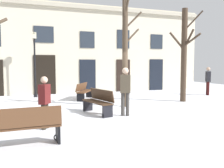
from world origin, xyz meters
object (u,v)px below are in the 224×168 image
object	(u,v)px
bench_far_corner	(98,101)
person_strolling	(208,79)
bench_facing_shops	(84,91)
person_near_bench	(45,100)
person_crossing_plaza	(125,89)
streetlamp	(35,57)
tree_left_of_center	(184,54)
bench_near_lamp	(20,127)
tree_right_of_center	(125,47)

from	to	relation	value
bench_far_corner	person_strolling	bearing A→B (deg)	98.33
bench_facing_shops	person_strolling	size ratio (longest dim) A/B	1.04
person_near_bench	bench_far_corner	bearing A→B (deg)	158.03
person_crossing_plaza	person_near_bench	xyz separation A→B (m)	(-3.00, -0.94, -0.16)
streetlamp	tree_left_of_center	bearing A→B (deg)	-30.88
bench_far_corner	person_strolling	distance (m)	8.95
person_strolling	bench_far_corner	bearing A→B (deg)	-46.99
bench_near_lamp	person_near_bench	distance (m)	1.71
bench_near_lamp	person_crossing_plaza	distance (m)	4.45
person_crossing_plaza	tree_left_of_center	bearing A→B (deg)	50.92
streetlamp	bench_far_corner	bearing A→B (deg)	-69.97
tree_left_of_center	bench_facing_shops	bearing A→B (deg)	152.29
bench_near_lamp	bench_far_corner	bearing A→B (deg)	-134.42
tree_left_of_center	person_strolling	size ratio (longest dim) A/B	2.70
streetlamp	bench_far_corner	distance (m)	6.70
bench_facing_shops	bench_far_corner	bearing A→B (deg)	-155.55
person_near_bench	bench_near_lamp	bearing A→B (deg)	7.67
bench_far_corner	bench_facing_shops	bearing A→B (deg)	160.97
tree_right_of_center	person_crossing_plaza	world-z (taller)	tree_right_of_center
person_near_bench	person_crossing_plaza	bearing A→B (deg)	138.08
bench_facing_shops	person_crossing_plaza	bearing A→B (deg)	-144.75
bench_near_lamp	bench_facing_shops	size ratio (longest dim) A/B	1.02
bench_far_corner	person_strolling	xyz separation A→B (m)	(8.26, 3.41, 0.51)
streetlamp	person_near_bench	size ratio (longest dim) A/B	2.47
streetlamp	bench_facing_shops	size ratio (longest dim) A/B	2.10
tree_left_of_center	bench_near_lamp	world-z (taller)	tree_left_of_center
bench_far_corner	bench_facing_shops	xyz separation A→B (m)	(0.36, 4.16, -0.02)
bench_far_corner	tree_right_of_center	bearing A→B (deg)	111.90
bench_far_corner	bench_facing_shops	world-z (taller)	bench_far_corner
tree_left_of_center	bench_near_lamp	size ratio (longest dim) A/B	2.53
tree_left_of_center	streetlamp	bearing A→B (deg)	149.12
person_crossing_plaza	bench_near_lamp	bearing A→B (deg)	-123.63
tree_right_of_center	person_near_bench	distance (m)	5.08
tree_right_of_center	bench_far_corner	bearing A→B (deg)	-144.01
tree_right_of_center	streetlamp	bearing A→B (deg)	128.34
tree_left_of_center	person_crossing_plaza	world-z (taller)	tree_left_of_center
bench_facing_shops	person_near_bench	world-z (taller)	person_near_bench
bench_near_lamp	tree_left_of_center	bearing A→B (deg)	-151.75
bench_facing_shops	person_near_bench	xyz separation A→B (m)	(-2.51, -5.79, 0.39)
person_strolling	bench_facing_shops	bearing A→B (deg)	-74.81
bench_near_lamp	tree_right_of_center	bearing A→B (deg)	-138.48
tree_right_of_center	person_near_bench	world-z (taller)	tree_right_of_center
tree_left_of_center	bench_facing_shops	distance (m)	5.77
tree_left_of_center	person_strolling	xyz separation A→B (m)	(3.12, 1.76, -1.51)
tree_right_of_center	bench_far_corner	distance (m)	3.04
bench_near_lamp	bench_facing_shops	bearing A→B (deg)	-116.31
tree_left_of_center	person_near_bench	size ratio (longest dim) A/B	3.06
streetlamp	bench_far_corner	world-z (taller)	streetlamp
person_crossing_plaza	person_near_bench	bearing A→B (deg)	-140.34
streetlamp	tree_right_of_center	bearing A→B (deg)	-51.66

